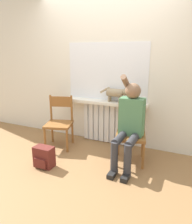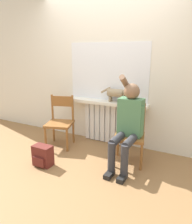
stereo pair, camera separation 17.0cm
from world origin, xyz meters
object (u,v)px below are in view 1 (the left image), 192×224
(backpack, at_px, (44,157))
(chair_right, at_px, (131,133))
(cat, at_px, (117,93))
(chair_left, at_px, (59,122))
(person, at_px, (130,121))

(backpack, bearing_deg, chair_right, 33.67)
(chair_right, height_order, cat, cat)
(chair_left, height_order, person, person)
(chair_right, height_order, person, person)
(chair_left, height_order, chair_right, same)
(cat, bearing_deg, person, -54.12)
(chair_right, distance_m, cat, 0.76)
(chair_right, relative_size, backpack, 2.90)
(chair_left, relative_size, cat, 1.77)
(backpack, bearing_deg, person, 28.82)
(cat, bearing_deg, chair_left, -153.06)
(chair_right, bearing_deg, backpack, -160.85)
(cat, xyz_separation_m, backpack, (-0.66, -1.14, -0.78))
(chair_right, relative_size, person, 0.67)
(chair_right, distance_m, person, 0.24)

